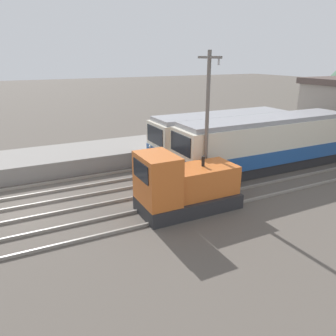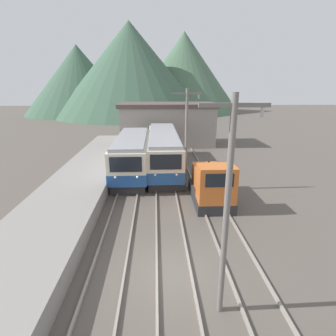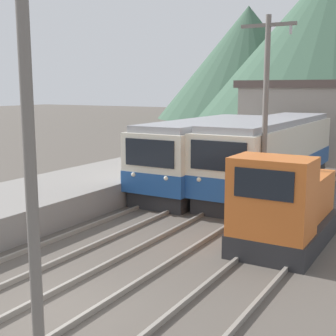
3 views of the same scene
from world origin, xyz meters
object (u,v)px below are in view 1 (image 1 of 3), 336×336
object	(u,v)px
catenary_mast_mid	(207,119)
commuter_train_left	(221,139)
commuter_train_center	(265,145)
shunting_locomotive	(184,187)

from	to	relation	value
catenary_mast_mid	commuter_train_left	bearing A→B (deg)	136.53
commuter_train_center	commuter_train_left	bearing A→B (deg)	-151.64
commuter_train_left	catenary_mast_mid	distance (m)	6.42
commuter_train_center	catenary_mast_mid	bearing A→B (deg)	-74.92
commuter_train_left	shunting_locomotive	world-z (taller)	commuter_train_left
commuter_train_left	commuter_train_center	distance (m)	3.18
commuter_train_center	shunting_locomotive	distance (m)	8.35
commuter_train_left	catenary_mast_mid	size ratio (longest dim) A/B	1.39
commuter_train_left	commuter_train_center	xyz separation A→B (m)	(2.80, 1.51, 0.03)
commuter_train_center	shunting_locomotive	xyz separation A→B (m)	(3.00, -7.78, -0.43)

